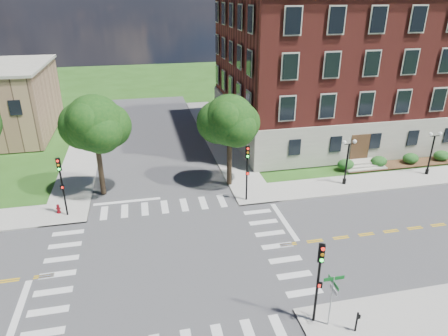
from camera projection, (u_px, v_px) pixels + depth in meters
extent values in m
plane|color=#254D15|center=(173.00, 260.00, 26.24)|extent=(160.00, 160.00, 0.00)
cube|color=#3D3D3F|center=(173.00, 259.00, 26.23)|extent=(90.00, 12.00, 0.01)
cube|color=#3D3D3F|center=(173.00, 259.00, 26.23)|extent=(12.00, 90.00, 0.01)
cube|color=#9E9B93|center=(409.00, 178.00, 37.62)|extent=(34.00, 3.50, 0.12)
cube|color=#9E9B93|center=(219.00, 137.00, 48.30)|extent=(3.50, 34.00, 0.12)
cube|color=#9E9B93|center=(85.00, 147.00, 45.28)|extent=(3.50, 34.00, 0.12)
cube|color=silver|center=(284.00, 221.00, 30.63)|extent=(0.40, 5.50, 0.00)
cube|color=#9E9C8B|center=(348.00, 114.00, 49.69)|extent=(30.00, 20.00, 4.20)
cube|color=maroon|center=(356.00, 48.00, 46.47)|extent=(29.55, 19.70, 11.80)
cube|color=#472D19|center=(360.00, 148.00, 40.09)|extent=(2.00, 0.10, 2.80)
cylinder|color=#2F2317|center=(101.00, 172.00, 33.86)|extent=(0.44, 0.44, 4.01)
sphere|color=#103C11|center=(94.00, 123.00, 32.11)|extent=(4.67, 4.67, 4.67)
cylinder|color=#2F2317|center=(229.00, 165.00, 35.63)|extent=(0.44, 0.44, 3.82)
sphere|color=#103C11|center=(230.00, 120.00, 33.98)|extent=(4.42, 4.42, 4.42)
cylinder|color=black|center=(317.00, 292.00, 20.46)|extent=(0.14, 0.14, 3.80)
cube|color=black|center=(321.00, 253.00, 19.49)|extent=(0.38, 0.33, 1.00)
cylinder|color=red|center=(323.00, 249.00, 19.24)|extent=(0.19, 0.12, 0.18)
cylinder|color=orange|center=(322.00, 255.00, 19.38)|extent=(0.19, 0.12, 0.18)
cylinder|color=#19E533|center=(322.00, 260.00, 19.51)|extent=(0.19, 0.12, 0.18)
cube|color=black|center=(319.00, 285.00, 20.05)|extent=(0.32, 0.23, 0.30)
cylinder|color=black|center=(247.00, 179.00, 32.87)|extent=(0.14, 0.14, 3.80)
cube|color=black|center=(247.00, 152.00, 31.90)|extent=(0.33, 0.24, 1.00)
cylinder|color=red|center=(248.00, 149.00, 31.65)|extent=(0.18, 0.06, 0.18)
cylinder|color=orange|center=(248.00, 153.00, 31.78)|extent=(0.18, 0.06, 0.18)
cylinder|color=#19E533|center=(248.00, 156.00, 31.92)|extent=(0.18, 0.06, 0.18)
cube|color=black|center=(247.00, 173.00, 32.46)|extent=(0.31, 0.14, 0.30)
cylinder|color=black|center=(64.00, 193.00, 30.55)|extent=(0.14, 0.14, 3.80)
cube|color=black|center=(58.00, 164.00, 29.59)|extent=(0.38, 0.32, 1.00)
cylinder|color=red|center=(57.00, 161.00, 29.34)|extent=(0.19, 0.11, 0.18)
cylinder|color=orange|center=(58.00, 165.00, 29.47)|extent=(0.19, 0.11, 0.18)
cylinder|color=#19E533|center=(59.00, 169.00, 29.60)|extent=(0.19, 0.11, 0.18)
cube|color=black|center=(62.00, 187.00, 30.15)|extent=(0.32, 0.22, 0.30)
cylinder|color=black|center=(344.00, 181.00, 36.32)|extent=(0.32, 0.32, 0.50)
cylinder|color=black|center=(346.00, 165.00, 35.65)|extent=(0.16, 0.16, 3.80)
cube|color=black|center=(349.00, 144.00, 34.87)|extent=(1.00, 0.06, 0.06)
sphere|color=white|center=(344.00, 142.00, 34.69)|extent=(0.36, 0.36, 0.36)
sphere|color=white|center=(355.00, 141.00, 34.89)|extent=(0.36, 0.36, 0.36)
cylinder|color=black|center=(427.00, 171.00, 38.29)|extent=(0.32, 0.32, 0.50)
cylinder|color=black|center=(431.00, 156.00, 37.62)|extent=(0.16, 0.16, 3.80)
cube|color=black|center=(435.00, 136.00, 36.84)|extent=(1.00, 0.06, 0.06)
sphere|color=white|center=(431.00, 134.00, 36.66)|extent=(0.36, 0.36, 0.36)
sphere|color=white|center=(440.00, 134.00, 36.86)|extent=(0.36, 0.36, 0.36)
cylinder|color=gray|center=(331.00, 301.00, 20.32)|extent=(0.07, 0.07, 3.10)
cube|color=#0B5F1D|center=(334.00, 279.00, 19.74)|extent=(1.10, 0.03, 0.20)
cube|color=#0B5F1D|center=(334.00, 283.00, 19.84)|extent=(0.03, 1.10, 0.20)
cube|color=silver|center=(333.00, 290.00, 20.03)|extent=(0.03, 0.75, 0.25)
cylinder|color=black|center=(357.00, 322.00, 20.32)|extent=(0.10, 0.10, 1.20)
cube|color=black|center=(359.00, 317.00, 20.03)|extent=(0.14, 0.08, 0.22)
cylinder|color=maroon|center=(59.00, 212.00, 31.58)|extent=(0.32, 0.32, 0.10)
cylinder|color=maroon|center=(58.00, 209.00, 31.48)|extent=(0.22, 0.22, 0.60)
sphere|color=maroon|center=(58.00, 206.00, 31.34)|extent=(0.24, 0.24, 0.24)
cylinder|color=maroon|center=(58.00, 209.00, 31.44)|extent=(0.35, 0.12, 0.12)
cylinder|color=maroon|center=(58.00, 209.00, 31.44)|extent=(0.12, 0.35, 0.12)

